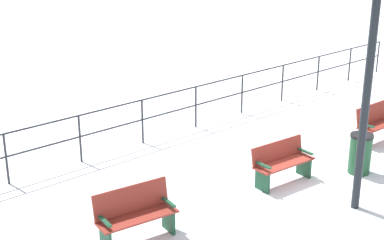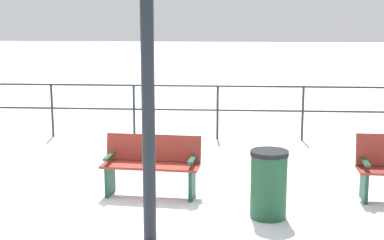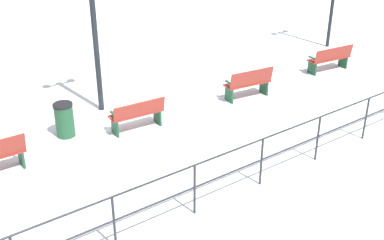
{
  "view_description": "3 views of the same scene",
  "coord_description": "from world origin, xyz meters",
  "views": [
    {
      "loc": [
        7.16,
        -8.78,
        5.38
      ],
      "look_at": [
        -3.01,
        0.11,
        0.58
      ],
      "focal_mm": 53.41,
      "sensor_mm": 36.0,
      "label": 1
    },
    {
      "loc": [
        8.14,
        1.16,
        2.73
      ],
      "look_at": [
        -2.91,
        0.41,
        0.57
      ],
      "focal_mm": 53.52,
      "sensor_mm": 36.0,
      "label": 2
    },
    {
      "loc": [
        -10.43,
        5.76,
        6.32
      ],
      "look_at": [
        -1.79,
        -0.45,
        0.91
      ],
      "focal_mm": 47.29,
      "sensor_mm": 36.0,
      "label": 3
    }
  ],
  "objects": [
    {
      "name": "bench_second",
      "position": [
        -0.15,
        -3.71,
        0.5
      ],
      "size": [
        0.71,
        1.5,
        0.96
      ],
      "rotation": [
        0.0,
        0.0,
        -0.14
      ],
      "color": "maroon",
      "rests_on": "ground"
    },
    {
      "name": "bench_third",
      "position": [
        0.02,
        0.01,
        0.47
      ],
      "size": [
        0.62,
        1.48,
        0.88
      ],
      "rotation": [
        0.0,
        0.0,
        -0.08
      ],
      "color": "maroon",
      "rests_on": "ground"
    },
    {
      "name": "ground_plane",
      "position": [
        0.0,
        0.0,
        0.0
      ],
      "size": [
        80.0,
        80.0,
        0.0
      ],
      "primitive_type": "plane",
      "color": "white",
      "rests_on": "ground"
    },
    {
      "name": "waterfront_railing",
      "position": [
        -3.75,
        0.0,
        0.77
      ],
      "size": [
        0.05,
        19.65,
        1.16
      ],
      "color": "#26282D",
      "rests_on": "ground"
    },
    {
      "name": "bench_nearest",
      "position": [
        -0.07,
        -7.43,
        0.47
      ],
      "size": [
        0.69,
        1.62,
        0.89
      ],
      "rotation": [
        0.0,
        0.0,
        -0.13
      ],
      "color": "maroon",
      "rests_on": "ground"
    },
    {
      "name": "trash_bin",
      "position": [
        0.85,
        1.68,
        0.46
      ],
      "size": [
        0.5,
        0.5,
        0.91
      ],
      "color": "#1E4C2D",
      "rests_on": "ground"
    },
    {
      "name": "lamppost_middle",
      "position": [
        1.73,
        0.22,
        2.91
      ],
      "size": [
        0.28,
        1.11,
        4.47
      ],
      "color": "black",
      "rests_on": "ground"
    }
  ]
}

